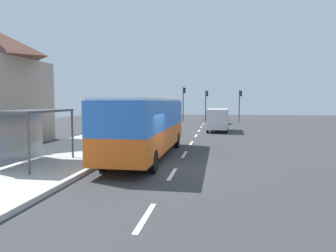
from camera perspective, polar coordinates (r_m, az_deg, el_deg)
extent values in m
cube|color=#38383A|center=(28.10, 4.60, -1.83)|extent=(56.00, 92.00, 0.04)
cube|color=beige|center=(18.22, -19.07, -5.15)|extent=(6.20, 30.00, 0.18)
cube|color=silver|center=(8.62, -4.14, -16.27)|extent=(0.16, 2.20, 0.01)
cube|color=silver|center=(13.34, 0.77, -8.76)|extent=(0.16, 2.20, 0.01)
cube|color=silver|center=(18.21, 3.00, -5.19)|extent=(0.16, 2.20, 0.01)
cube|color=silver|center=(23.13, 4.28, -3.13)|extent=(0.16, 2.20, 0.01)
cube|color=silver|center=(28.08, 5.11, -1.79)|extent=(0.16, 2.20, 0.01)
cube|color=silver|center=(33.05, 5.68, -0.85)|extent=(0.16, 2.20, 0.01)
cube|color=silver|center=(38.02, 6.11, -0.16)|extent=(0.16, 2.20, 0.01)
cube|color=silver|center=(43.00, 6.44, 0.37)|extent=(0.16, 2.20, 0.01)
cube|color=orange|center=(17.23, -3.85, -2.15)|extent=(2.57, 11.02, 1.15)
cube|color=blue|center=(17.13, -3.87, 2.17)|extent=(2.57, 11.02, 1.45)
cube|color=silver|center=(17.12, -3.89, 4.77)|extent=(2.44, 10.80, 0.12)
cube|color=black|center=(22.47, -0.71, 2.54)|extent=(2.30, 0.13, 1.22)
cube|color=black|center=(16.97, -8.24, 1.87)|extent=(0.14, 8.58, 1.10)
cylinder|color=black|center=(21.33, -4.42, -2.43)|extent=(0.29, 1.00, 1.00)
cylinder|color=black|center=(20.91, 1.61, -2.56)|extent=(0.29, 1.00, 1.00)
cylinder|color=black|center=(14.14, -11.77, -6.05)|extent=(0.29, 1.00, 1.00)
cylinder|color=black|center=(13.50, -2.72, -6.45)|extent=(0.29, 1.00, 1.00)
cube|color=silver|center=(32.54, 9.10, 1.35)|extent=(2.25, 5.29, 1.96)
cube|color=black|center=(32.52, 9.10, 1.94)|extent=(2.19, 3.21, 0.44)
cylinder|color=black|center=(30.59, 10.59, -0.71)|extent=(0.25, 0.69, 0.68)
cylinder|color=black|center=(30.67, 7.23, -0.65)|extent=(0.25, 0.69, 0.68)
cylinder|color=black|center=(34.57, 10.72, -0.12)|extent=(0.25, 0.69, 0.68)
cylinder|color=black|center=(34.65, 7.74, -0.07)|extent=(0.25, 0.69, 0.68)
cube|color=#A51919|center=(52.15, 9.14, 1.73)|extent=(2.04, 4.49, 0.60)
cube|color=black|center=(52.33, 9.15, 2.40)|extent=(1.71, 2.46, 0.60)
cylinder|color=black|center=(50.64, 9.97, 1.30)|extent=(0.24, 0.65, 0.64)
cylinder|color=black|center=(50.72, 8.12, 1.33)|extent=(0.24, 0.65, 0.64)
cylinder|color=black|center=(53.63, 10.09, 1.47)|extent=(0.24, 0.65, 0.64)
cylinder|color=black|center=(53.71, 8.34, 1.50)|extent=(0.24, 0.65, 0.64)
cube|color=navy|center=(43.57, 9.18, 1.20)|extent=(1.99, 4.48, 0.60)
cube|color=black|center=(43.74, 9.20, 2.00)|extent=(1.69, 2.44, 0.60)
cylinder|color=black|center=(42.07, 10.20, 0.67)|extent=(0.23, 0.65, 0.64)
cylinder|color=black|center=(42.14, 7.97, 0.70)|extent=(0.23, 0.65, 0.64)
cylinder|color=black|center=(45.06, 10.29, 0.91)|extent=(0.23, 0.65, 0.64)
cylinder|color=black|center=(45.13, 8.21, 0.94)|extent=(0.23, 0.65, 0.64)
cylinder|color=blue|center=(16.63, -13.43, -3.96)|extent=(0.52, 0.52, 0.95)
cylinder|color=yellow|center=(17.28, -12.55, -3.63)|extent=(0.52, 0.52, 0.95)
cylinder|color=green|center=(17.92, -11.73, -3.33)|extent=(0.52, 0.52, 0.95)
cylinder|color=orange|center=(18.57, -10.97, -3.05)|extent=(0.52, 0.52, 0.95)
cylinder|color=#2D2D2D|center=(48.49, 12.85, 3.57)|extent=(0.14, 0.14, 4.78)
cube|color=black|center=(48.51, 13.15, 5.80)|extent=(0.24, 0.28, 0.84)
sphere|color=#360606|center=(48.53, 13.30, 6.12)|extent=(0.16, 0.16, 0.16)
sphere|color=#3C2C03|center=(48.52, 13.29, 5.79)|extent=(0.16, 0.16, 0.16)
sphere|color=green|center=(48.52, 13.28, 5.46)|extent=(0.16, 0.16, 0.16)
cylinder|color=#2D2D2D|center=(49.45, 2.78, 4.01)|extent=(0.14, 0.14, 5.33)
cube|color=black|center=(49.46, 3.04, 6.51)|extent=(0.24, 0.28, 0.84)
sphere|color=#360606|center=(49.46, 3.18, 6.83)|extent=(0.16, 0.16, 0.16)
sphere|color=#F2B20C|center=(49.45, 3.18, 6.51)|extent=(0.16, 0.16, 0.16)
sphere|color=black|center=(49.44, 3.18, 6.19)|extent=(0.16, 0.16, 0.16)
cylinder|color=#2D2D2D|center=(50.00, 6.87, 3.69)|extent=(0.14, 0.14, 4.82)
cube|color=black|center=(50.01, 7.15, 5.88)|extent=(0.24, 0.28, 0.84)
sphere|color=red|center=(50.01, 7.29, 6.20)|extent=(0.16, 0.16, 0.16)
sphere|color=#3C2C03|center=(50.01, 7.28, 5.88)|extent=(0.16, 0.16, 0.16)
sphere|color=black|center=(50.00, 7.28, 5.56)|extent=(0.16, 0.16, 0.16)
cube|color=#4C4C51|center=(15.48, -23.04, 2.53)|extent=(1.80, 4.00, 0.10)
cube|color=#8CA5B2|center=(16.02, -25.49, -1.80)|extent=(0.06, 3.80, 2.30)
cylinder|color=#4C4C51|center=(13.52, -24.08, -2.97)|extent=(0.10, 0.10, 2.44)
cylinder|color=#4C4C51|center=(16.81, -17.02, -1.39)|extent=(0.10, 0.10, 2.44)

